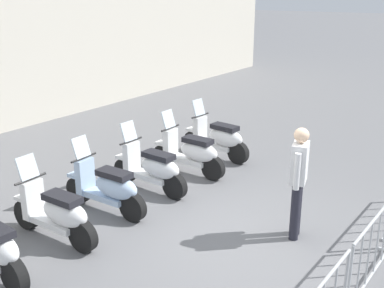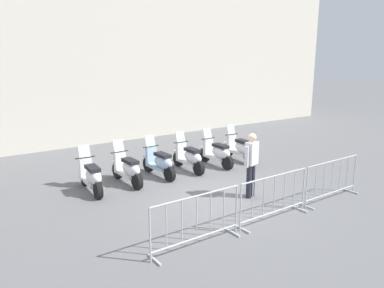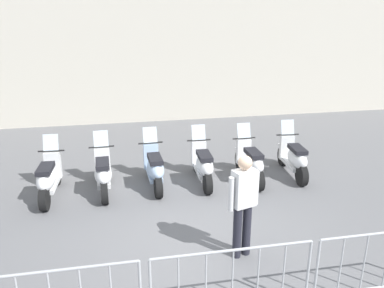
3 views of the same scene
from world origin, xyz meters
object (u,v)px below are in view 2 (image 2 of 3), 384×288
at_px(motorcycle_0, 91,177).
at_px(motorcycle_2, 160,163).
at_px(motorcycle_1, 128,169).
at_px(motorcycle_3, 189,158).
at_px(barrier_segment_2, 332,180).
at_px(motorcycle_4, 217,153).
at_px(barrier_segment_0, 197,222).
at_px(barrier_segment_1, 274,198).
at_px(officer_near_row_end, 251,161).
at_px(motorcycle_5, 240,148).

height_order(motorcycle_0, motorcycle_2, same).
bearing_deg(motorcycle_1, motorcycle_2, -6.38).
height_order(motorcycle_2, motorcycle_3, same).
bearing_deg(motorcycle_0, barrier_segment_2, -49.43).
distance_m(motorcycle_2, motorcycle_4, 2.22).
bearing_deg(barrier_segment_2, barrier_segment_0, 170.13).
relative_size(motorcycle_2, barrier_segment_1, 0.84).
bearing_deg(officer_near_row_end, motorcycle_2, 101.39).
relative_size(motorcycle_0, motorcycle_1, 0.99).
height_order(barrier_segment_0, barrier_segment_2, same).
height_order(motorcycle_1, barrier_segment_0, motorcycle_1).
xyz_separation_m(motorcycle_0, officer_near_row_end, (2.82, -3.27, 0.53)).
relative_size(barrier_segment_0, barrier_segment_1, 1.00).
height_order(motorcycle_5, barrier_segment_2, motorcycle_5).
xyz_separation_m(motorcycle_4, barrier_segment_1, (-2.35, -3.78, 0.07)).
bearing_deg(officer_near_row_end, motorcycle_5, 42.44).
xyz_separation_m(motorcycle_2, motorcycle_5, (3.27, -0.58, 0.00)).
height_order(motorcycle_0, motorcycle_3, same).
distance_m(motorcycle_3, motorcycle_5, 2.22).
xyz_separation_m(motorcycle_2, officer_near_row_end, (0.61, -3.01, 0.53)).
distance_m(motorcycle_0, motorcycle_5, 5.55).
xyz_separation_m(motorcycle_2, barrier_segment_1, (-0.18, -4.24, 0.07)).
xyz_separation_m(motorcycle_4, officer_near_row_end, (-1.56, -2.55, 0.53)).
bearing_deg(motorcycle_0, motorcycle_1, -6.62).
bearing_deg(motorcycle_5, motorcycle_4, 173.80).
xyz_separation_m(motorcycle_2, barrier_segment_0, (-2.30, -3.87, 0.07)).
height_order(motorcycle_2, barrier_segment_0, motorcycle_2).
height_order(motorcycle_2, motorcycle_5, same).
bearing_deg(barrier_segment_2, officer_near_row_end, 129.99).
xyz_separation_m(barrier_segment_0, officer_near_row_end, (2.91, 0.86, 0.46)).
bearing_deg(motorcycle_5, motorcycle_2, 169.94).
bearing_deg(motorcycle_1, motorcycle_3, -8.57).
distance_m(motorcycle_2, barrier_segment_1, 4.24).
distance_m(barrier_segment_0, officer_near_row_end, 3.07).
distance_m(barrier_segment_0, barrier_segment_2, 4.31).
xyz_separation_m(motorcycle_4, barrier_segment_2, (-0.22, -4.15, 0.07)).
xyz_separation_m(motorcycle_1, motorcycle_3, (2.19, -0.33, 0.00)).
height_order(barrier_segment_1, officer_near_row_end, officer_near_row_end).
bearing_deg(barrier_segment_0, officer_near_row_end, 16.41).
xyz_separation_m(motorcycle_3, barrier_segment_1, (-1.26, -4.03, 0.07)).
bearing_deg(officer_near_row_end, motorcycle_4, 58.53).
relative_size(barrier_segment_0, barrier_segment_2, 1.00).
relative_size(motorcycle_5, barrier_segment_2, 0.83).
bearing_deg(barrier_segment_0, barrier_segment_1, -9.87).
distance_m(motorcycle_5, barrier_segment_1, 5.03).
bearing_deg(barrier_segment_0, motorcycle_0, 88.83).
relative_size(motorcycle_2, motorcycle_4, 1.00).
xyz_separation_m(motorcycle_1, motorcycle_5, (4.38, -0.70, 0.00)).
xyz_separation_m(motorcycle_1, barrier_segment_2, (3.05, -4.73, 0.07)).
bearing_deg(barrier_segment_2, barrier_segment_1, 170.13).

